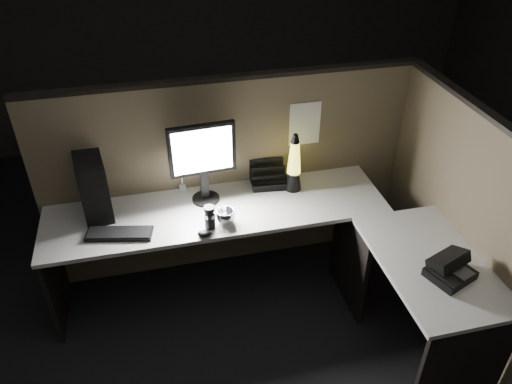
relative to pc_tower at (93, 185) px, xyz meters
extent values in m
plane|color=black|center=(0.93, -0.77, -0.93)|extent=(6.00, 6.00, 0.00)
plane|color=#282623|center=(0.93, 2.23, 0.42)|extent=(6.00, 0.00, 6.00)
cube|color=brown|center=(0.93, 0.16, -0.18)|extent=(2.66, 0.06, 1.50)
cube|color=brown|center=(2.26, -0.67, -0.18)|extent=(0.06, 1.66, 1.50)
cube|color=#B8B6AE|center=(0.78, -0.17, -0.22)|extent=(2.30, 0.60, 0.03)
cube|color=#B8B6AE|center=(1.93, -0.97, -0.22)|extent=(0.60, 1.00, 0.03)
cube|color=black|center=(-0.35, -0.17, -0.58)|extent=(0.03, 0.55, 0.70)
cube|color=black|center=(1.93, -1.45, -0.58)|extent=(0.55, 0.03, 0.70)
cube|color=black|center=(1.65, -0.47, -0.58)|extent=(0.03, 0.55, 0.70)
cube|color=black|center=(0.00, 0.00, 0.00)|extent=(0.23, 0.40, 0.40)
cylinder|color=black|center=(0.72, -0.05, -0.19)|extent=(0.19, 0.19, 0.02)
cube|color=black|center=(0.72, -0.03, -0.08)|extent=(0.06, 0.05, 0.21)
cube|color=black|center=(0.72, -0.03, 0.19)|extent=(0.44, 0.07, 0.36)
cube|color=white|center=(0.72, -0.05, 0.19)|extent=(0.39, 0.03, 0.31)
cube|color=black|center=(0.14, -0.30, -0.19)|extent=(0.43, 0.22, 0.02)
ellipsoid|color=black|center=(0.66, -0.43, -0.18)|extent=(0.10, 0.08, 0.03)
cube|color=white|center=(0.58, 0.11, -0.18)|extent=(0.04, 0.06, 0.03)
cylinder|color=white|center=(0.58, 0.11, -0.07)|extent=(0.01, 0.01, 0.20)
cylinder|color=white|center=(0.58, 0.04, 0.03)|extent=(0.01, 0.13, 0.01)
sphere|color=white|center=(0.58, -0.04, 0.03)|extent=(0.05, 0.05, 0.05)
cube|color=black|center=(1.19, 0.05, -0.18)|extent=(0.27, 0.24, 0.05)
cube|color=black|center=(1.19, 0.01, -0.14)|extent=(0.25, 0.04, 0.09)
cube|color=black|center=(1.19, 0.12, -0.10)|extent=(0.25, 0.04, 0.17)
cone|color=black|center=(1.35, -0.06, -0.13)|extent=(0.12, 0.12, 0.14)
cone|color=gold|center=(1.35, -0.06, 0.05)|extent=(0.10, 0.10, 0.23)
sphere|color=#856013|center=(1.35, -0.06, -0.02)|extent=(0.05, 0.05, 0.05)
sphere|color=#856013|center=(1.35, -0.06, 0.06)|extent=(0.03, 0.03, 0.03)
cone|color=black|center=(1.35, -0.06, 0.20)|extent=(0.06, 0.06, 0.06)
cylinder|color=black|center=(0.70, -0.36, -0.12)|extent=(0.07, 0.07, 0.16)
imported|color=silver|center=(0.81, -0.33, -0.15)|extent=(0.15, 0.15, 0.10)
sphere|color=yellow|center=(1.40, 0.02, -0.16)|extent=(0.05, 0.05, 0.05)
cube|color=white|center=(1.47, 0.12, 0.21)|extent=(0.23, 0.00, 0.32)
cube|color=black|center=(1.95, -1.11, -0.18)|extent=(0.29, 0.28, 0.05)
cube|color=black|center=(1.95, -1.07, -0.11)|extent=(0.27, 0.22, 0.11)
cube|color=black|center=(1.88, -1.16, -0.15)|extent=(0.11, 0.18, 0.04)
cube|color=#3F3F42|center=(2.00, -1.14, -0.15)|extent=(0.13, 0.13, 0.00)
camera|label=1|loc=(0.41, -2.85, 1.81)|focal=35.00mm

